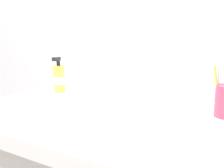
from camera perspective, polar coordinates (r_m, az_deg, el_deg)
tiled_wall_back at (r=1.08m, az=10.23°, el=16.49°), size 2.23×0.04×2.40m
sink_basin at (r=0.81m, az=-1.06°, el=-9.87°), size 0.50×0.50×0.13m
faucet at (r=0.99m, az=5.98°, el=0.91°), size 0.02×0.16×0.13m
toothbrush_white at (r=0.81m, az=23.89°, el=0.50°), size 0.03×0.01×0.18m
toothbrush_yellow at (r=0.79m, az=23.55°, el=0.25°), size 0.04×0.03×0.18m
soap_dispenser at (r=1.10m, az=-12.50°, el=1.28°), size 0.06×0.06×0.16m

